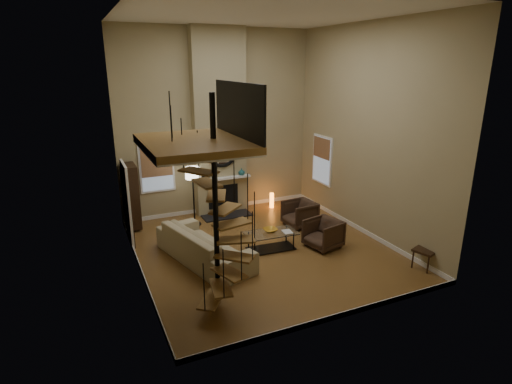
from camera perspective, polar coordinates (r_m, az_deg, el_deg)
name	(u,v)px	position (r m, az deg, el deg)	size (l,w,h in m)	color
ground	(262,249)	(10.45, 0.91, -7.98)	(6.00, 6.50, 0.01)	olive
back_wall	(217,123)	(12.57, -5.40, 9.47)	(6.00, 0.02, 5.50)	tan
front_wall	(348,174)	(6.86, 12.60, 2.40)	(6.00, 0.02, 5.50)	tan
left_wall	(130,152)	(8.77, -17.14, 5.29)	(0.02, 6.50, 5.50)	tan
right_wall	(367,133)	(11.18, 15.18, 7.95)	(0.02, 6.50, 5.50)	tan
ceiling	(264,13)	(9.49, 1.08, 23.59)	(6.00, 6.50, 0.01)	silver
baseboard_back	(220,208)	(13.21, -5.06, -2.17)	(6.00, 0.02, 0.12)	white
baseboard_front	(337,316)	(7.98, 11.24, -16.56)	(6.00, 0.02, 0.12)	white
baseboard_left	(141,271)	(9.67, -15.64, -10.46)	(0.02, 6.50, 0.12)	white
baseboard_right	(359,228)	(11.90, 14.12, -4.92)	(0.02, 6.50, 0.12)	white
chimney_breast	(219,124)	(12.39, -5.11, 9.37)	(1.60, 0.38, 5.50)	#968861
hearth	(227,215)	(12.63, -4.04, -3.28)	(1.50, 0.60, 0.04)	black
firebox	(223,196)	(12.71, -4.55, -0.62)	(0.95, 0.02, 0.72)	black
mantel	(224,178)	(12.46, -4.49, 1.90)	(1.70, 0.18, 0.06)	white
mirror_frame	(223,152)	(12.33, -4.67, 5.56)	(0.94, 0.94, 0.10)	black
mirror_disc	(222,152)	(12.34, -4.69, 5.56)	(0.80, 0.80, 0.01)	white
vase_left	(206,175)	(12.29, -6.98, 2.35)	(0.24, 0.24, 0.25)	black
vase_right	(242,172)	(12.67, -2.01, 2.84)	(0.20, 0.20, 0.21)	#164C50
window_back	(157,166)	(12.29, -13.63, 3.51)	(1.02, 0.06, 1.52)	white
window_right	(322,159)	(12.96, 9.16, 4.52)	(0.06, 1.02, 1.52)	white
entry_door	(128,204)	(10.94, -17.39, -1.65)	(0.10, 1.05, 2.16)	white
loft	(200,140)	(7.13, -7.83, 7.22)	(1.70, 2.20, 1.09)	olive
spiral_stair	(217,217)	(7.60, -5.50, -3.43)	(1.47, 1.47, 4.06)	black
hutch	(131,196)	(11.93, -16.99, -0.54)	(0.38, 0.80, 1.78)	#331E11
sofa	(203,245)	(9.82, -7.34, -7.28)	(2.77, 1.08, 0.81)	tan
armchair_near	(302,213)	(11.88, 6.38, -2.98)	(0.81, 0.83, 0.76)	#3C281C
armchair_far	(325,233)	(10.63, 9.60, -5.66)	(0.79, 0.81, 0.74)	#3C281C
coffee_table	(271,239)	(10.33, 2.10, -6.52)	(1.34, 0.73, 0.48)	silver
bowl	(270,230)	(10.29, 1.99, -5.33)	(0.35, 0.35, 0.09)	gold
book	(286,232)	(10.29, 4.24, -5.58)	(0.22, 0.30, 0.03)	gray
floor_lamp	(193,178)	(11.65, -8.79, 1.99)	(0.41, 0.41, 1.71)	black
accent_lamp	(272,200)	(13.26, 2.20, -1.16)	(0.13, 0.13, 0.48)	orange
side_chair	(427,246)	(10.16, 22.72, -6.91)	(0.58, 0.58, 0.97)	#331E11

